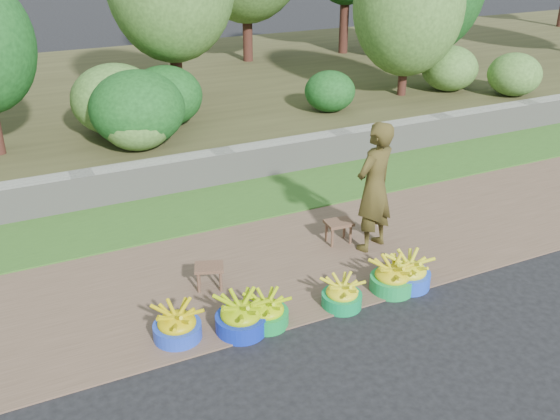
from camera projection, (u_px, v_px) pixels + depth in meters
name	position (u px, v px, depth m)	size (l,w,h in m)	color
ground_plane	(356.00, 310.00, 6.97)	(120.00, 120.00, 0.00)	black
dirt_shoulder	(304.00, 259.00, 7.98)	(80.00, 2.50, 0.02)	brown
grass_verge	(243.00, 200.00, 9.60)	(80.00, 1.50, 0.04)	#336221
retaining_wall	(223.00, 167.00, 10.18)	(80.00, 0.35, 0.55)	gray
earth_bank	(145.00, 97.00, 14.18)	(80.00, 10.00, 0.50)	#413F22
basin_a	(177.00, 325.00, 6.43)	(0.50, 0.50, 0.38)	#1E3DC0
basin_b	(241.00, 317.00, 6.54)	(0.54, 0.54, 0.41)	#1029AD
basin_c	(267.00, 312.00, 6.66)	(0.47, 0.47, 0.35)	#108A3A
basin_d	(342.00, 295.00, 6.98)	(0.45, 0.45, 0.34)	#0A8747
basin_e	(392.00, 278.00, 7.26)	(0.52, 0.52, 0.38)	#169143
basin_f	(408.00, 273.00, 7.36)	(0.52, 0.52, 0.39)	blue
stool_left	(209.00, 270.00, 7.25)	(0.40, 0.35, 0.30)	brown
stool_right	(339.00, 226.00, 8.27)	(0.37, 0.30, 0.31)	brown
vendor_woman	(374.00, 187.00, 7.89)	(0.63, 0.41, 1.72)	black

